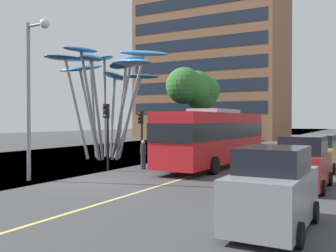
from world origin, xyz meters
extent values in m
cube|color=#424244|center=(0.00, 0.00, -0.05)|extent=(120.00, 240.00, 0.10)
cube|color=#E0D666|center=(2.93, 0.00, 0.00)|extent=(0.16, 144.00, 0.01)
cube|color=red|center=(2.52, 8.00, 1.82)|extent=(2.80, 11.21, 2.94)
cube|color=black|center=(2.52, 8.00, 2.23)|extent=(2.83, 11.33, 0.94)
cube|color=yellow|center=(2.64, 13.52, 2.99)|extent=(1.40, 0.13, 0.36)
cube|color=#B2B2B7|center=(2.52, 8.00, 3.41)|extent=(2.00, 3.95, 0.24)
cylinder|color=black|center=(3.87, 11.43, 0.48)|extent=(0.30, 0.97, 0.96)
cylinder|color=black|center=(1.32, 11.49, 0.48)|extent=(0.30, 0.97, 0.96)
cylinder|color=black|center=(3.72, 4.90, 0.48)|extent=(0.30, 0.97, 0.96)
cylinder|color=black|center=(1.17, 4.96, 0.48)|extent=(0.30, 0.97, 0.96)
cylinder|color=#9EA0A5|center=(-4.67, 8.36, 3.43)|extent=(1.26, 0.50, 6.88)
ellipsoid|color=#2D7FD1|center=(-4.16, 8.23, 6.85)|extent=(3.58, 2.34, 0.95)
cylinder|color=#9EA0A5|center=(-4.76, 9.73, 3.91)|extent=(1.86, 1.22, 7.87)
ellipsoid|color=#4299E0|center=(-3.97, 10.21, 7.82)|extent=(3.75, 2.89, 0.68)
cylinder|color=#9EA0A5|center=(-5.62, 10.61, 3.16)|extent=(1.17, 2.54, 6.39)
ellipsoid|color=#388EDB|center=(-5.17, 11.75, 6.32)|extent=(2.39, 3.66, 0.54)
cylinder|color=#9EA0A5|center=(-6.84, 10.22, 3.17)|extent=(0.62, 1.32, 6.38)
ellipsoid|color=#388EDB|center=(-7.03, 10.76, 6.35)|extent=(2.61, 3.66, 0.87)
cylinder|color=#9EA0A5|center=(-7.88, 10.60, 3.96)|extent=(1.21, 1.38, 7.96)
ellipsoid|color=#388EDB|center=(-8.34, 11.14, 7.93)|extent=(3.25, 3.50, 0.70)
cylinder|color=#9EA0A5|center=(-8.32, 9.69, 3.88)|extent=(1.22, 0.70, 7.78)
ellipsoid|color=#388EDB|center=(-8.79, 9.90, 7.76)|extent=(3.45, 2.61, 0.66)
cylinder|color=#9EA0A5|center=(-7.89, 8.65, 3.40)|extent=(1.82, 0.36, 6.85)
ellipsoid|color=#4299E0|center=(-8.70, 8.57, 6.81)|extent=(3.98, 1.92, 0.81)
cylinder|color=#9EA0A5|center=(-8.09, 7.52, 3.69)|extent=(1.58, 1.22, 7.42)
ellipsoid|color=#2D7FD1|center=(-8.74, 7.05, 7.38)|extent=(3.24, 2.86, 0.59)
cylinder|color=#9EA0A5|center=(-6.19, 6.80, 3.78)|extent=(0.38, 2.32, 7.61)
ellipsoid|color=#2D7FD1|center=(-6.11, 5.75, 7.55)|extent=(1.50, 3.56, 0.68)
cylinder|color=#9EA0A5|center=(-5.84, 7.13, 3.50)|extent=(0.84, 2.22, 7.06)
ellipsoid|color=#2D7FD1|center=(-5.55, 6.14, 7.00)|extent=(1.95, 3.08, 0.61)
cylinder|color=#9EA0A5|center=(-4.39, 7.92, 3.36)|extent=(2.65, 1.32, 6.79)
ellipsoid|color=#4CA3E5|center=(-3.19, 7.39, 6.72)|extent=(4.42, 3.19, 0.81)
cylinder|color=black|center=(-2.09, 3.40, 1.89)|extent=(0.12, 0.12, 3.77)
cube|color=black|center=(-2.09, 3.26, 3.37)|extent=(0.28, 0.24, 0.80)
sphere|color=#390706|center=(-2.09, 3.13, 3.63)|extent=(0.18, 0.18, 0.18)
sphere|color=#3A2707|center=(-2.09, 3.13, 3.37)|extent=(0.18, 0.18, 0.18)
sphere|color=green|center=(-2.09, 3.13, 3.11)|extent=(0.18, 0.18, 0.18)
cylinder|color=black|center=(-2.19, 7.12, 1.72)|extent=(0.12, 0.12, 3.44)
cube|color=black|center=(-2.19, 6.98, 3.04)|extent=(0.28, 0.24, 0.80)
sphere|color=red|center=(-2.19, 6.85, 3.30)|extent=(0.18, 0.18, 0.18)
sphere|color=#3A2707|center=(-2.19, 6.85, 3.04)|extent=(0.18, 0.18, 0.18)
sphere|color=black|center=(-2.19, 6.85, 2.78)|extent=(0.18, 0.18, 0.18)
cylinder|color=black|center=(-2.15, 15.06, 1.65)|extent=(0.12, 0.12, 3.30)
cube|color=black|center=(-2.15, 14.92, 2.90)|extent=(0.28, 0.24, 0.80)
sphere|color=#390706|center=(-2.15, 14.79, 3.16)|extent=(0.18, 0.18, 0.18)
sphere|color=orange|center=(-2.15, 14.79, 2.90)|extent=(0.18, 0.18, 0.18)
sphere|color=black|center=(-2.15, 14.79, 2.64)|extent=(0.18, 0.18, 0.18)
cube|color=gray|center=(8.86, -3.89, 0.84)|extent=(1.72, 3.96, 1.32)
cube|color=black|center=(8.86, -3.89, 1.83)|extent=(1.58, 2.18, 0.66)
cylinder|color=black|center=(9.72, -2.66, 0.30)|extent=(0.20, 0.60, 0.60)
cylinder|color=black|center=(8.00, -2.66, 0.30)|extent=(0.20, 0.60, 0.60)
cylinder|color=black|center=(9.72, -5.11, 0.30)|extent=(0.20, 0.60, 0.60)
cylinder|color=black|center=(8.00, -5.11, 0.30)|extent=(0.20, 0.60, 0.60)
cube|color=maroon|center=(8.55, 2.82, 0.81)|extent=(1.80, 4.05, 1.26)
cube|color=black|center=(8.55, 2.82, 1.82)|extent=(1.66, 2.23, 0.76)
cylinder|color=black|center=(9.45, 4.08, 0.30)|extent=(0.20, 0.60, 0.60)
cylinder|color=black|center=(7.64, 4.08, 0.30)|extent=(0.20, 0.60, 0.60)
cylinder|color=black|center=(9.45, 1.56, 0.30)|extent=(0.20, 0.60, 0.60)
cylinder|color=black|center=(7.64, 1.56, 0.30)|extent=(0.20, 0.60, 0.60)
cube|color=gold|center=(8.34, 9.26, 0.77)|extent=(1.77, 4.17, 1.18)
cube|color=black|center=(8.34, 9.26, 1.70)|extent=(1.63, 2.30, 0.68)
cylinder|color=black|center=(7.45, 10.56, 0.30)|extent=(0.20, 0.60, 0.60)
cylinder|color=black|center=(9.22, 7.97, 0.30)|extent=(0.20, 0.60, 0.60)
cylinder|color=black|center=(7.45, 7.97, 0.30)|extent=(0.20, 0.60, 0.60)
cylinder|color=gray|center=(-3.23, -1.19, 3.72)|extent=(0.18, 0.18, 7.43)
cylinder|color=gray|center=(-2.69, -1.19, 7.28)|extent=(1.09, 0.12, 0.12)
sphere|color=silver|center=(-2.15, -1.19, 7.28)|extent=(0.44, 0.44, 0.44)
cylinder|color=brown|center=(-5.67, 23.13, 1.70)|extent=(0.46, 0.46, 3.41)
sphere|color=#387A33|center=(-6.47, 22.06, 6.45)|extent=(3.84, 3.84, 3.84)
sphere|color=#387A33|center=(-4.86, 24.08, 6.03)|extent=(3.07, 3.07, 3.07)
sphere|color=#387A33|center=(-5.40, 24.03, 5.71)|extent=(3.66, 3.66, 3.66)
sphere|color=#387A33|center=(-5.67, 23.20, 6.32)|extent=(3.58, 3.58, 3.58)
sphere|color=#387A33|center=(-5.42, 22.69, 6.05)|extent=(3.09, 3.09, 3.09)
cylinder|color=#2D3342|center=(-0.72, 4.97, 0.42)|extent=(0.29, 0.29, 0.85)
cylinder|color=#333338|center=(-0.72, 4.97, 1.16)|extent=(0.34, 0.34, 0.63)
sphere|color=beige|center=(-0.72, 4.97, 1.58)|extent=(0.22, 0.22, 0.22)
cube|color=#8E6042|center=(-12.92, 46.05, 12.92)|extent=(23.03, 13.78, 25.83)
cube|color=#1E2838|center=(-12.92, 39.15, 4.68)|extent=(21.65, 0.08, 1.81)
cube|color=#1E2838|center=(-12.92, 39.15, 7.91)|extent=(21.65, 0.08, 1.81)
cube|color=#1E2838|center=(-12.92, 39.15, 11.14)|extent=(21.65, 0.08, 1.81)
cube|color=#1E2838|center=(-12.92, 39.15, 14.37)|extent=(21.65, 0.08, 1.81)
cube|color=#1E2838|center=(-12.92, 39.15, 17.60)|extent=(21.65, 0.08, 1.81)
cube|color=#1E2838|center=(-12.92, 39.15, 20.83)|extent=(21.65, 0.08, 1.81)
camera|label=1|loc=(11.24, -14.00, 2.87)|focal=41.15mm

